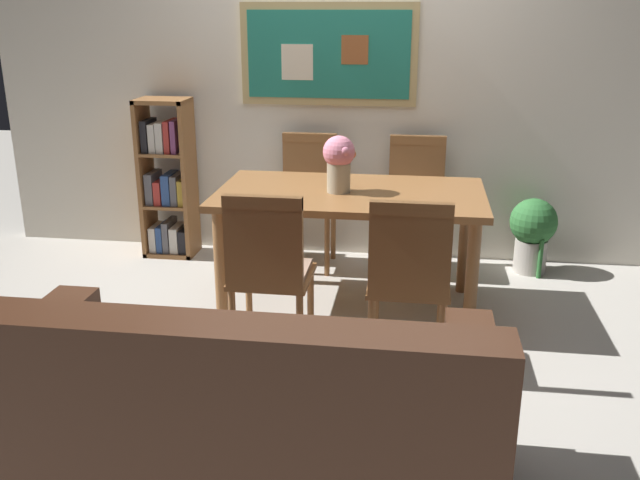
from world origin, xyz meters
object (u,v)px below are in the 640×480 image
(dining_chair_far_right, at_px, (416,193))
(dining_chair_near_left, at_px, (269,264))
(dining_chair_near_right, at_px, (409,272))
(flower_vase, at_px, (339,160))
(bookshelf, at_px, (168,184))
(dining_chair_far_left, at_px, (308,189))
(potted_ivy, at_px, (533,231))
(dining_table, at_px, (350,207))
(leather_couch, at_px, (240,426))

(dining_chair_far_right, bearing_deg, dining_chair_near_left, -115.10)
(dining_chair_far_right, relative_size, dining_chair_near_left, 1.00)
(dining_chair_near_right, bearing_deg, flower_vase, 120.91)
(bookshelf, bearing_deg, dining_chair_far_left, -1.95)
(dining_chair_near_left, bearing_deg, dining_chair_far_right, 64.90)
(dining_chair_far_right, distance_m, bookshelf, 1.77)
(bookshelf, bearing_deg, potted_ivy, -0.24)
(dining_chair_far_left, bearing_deg, dining_table, -63.83)
(dining_chair_near_left, height_order, potted_ivy, dining_chair_near_left)
(dining_chair_near_right, bearing_deg, dining_chair_far_left, 116.05)
(dining_chair_far_right, height_order, dining_chair_far_left, same)
(dining_table, height_order, dining_chair_far_left, dining_chair_far_left)
(flower_vase, bearing_deg, dining_table, 24.06)
(dining_chair_far_right, height_order, bookshelf, bookshelf)
(dining_chair_far_left, xyz_separation_m, dining_chair_near_left, (0.04, -1.49, 0.00))
(leather_couch, xyz_separation_m, flower_vase, (0.15, 1.76, 0.61))
(dining_table, height_order, leather_couch, leather_couch)
(dining_table, height_order, dining_chair_near_left, dining_chair_near_left)
(dining_table, xyz_separation_m, potted_ivy, (1.17, 0.78, -0.34))
(dining_chair_far_right, relative_size, flower_vase, 2.80)
(dining_table, relative_size, potted_ivy, 2.83)
(dining_chair_near_right, height_order, dining_chair_far_left, same)
(bookshelf, bearing_deg, dining_chair_near_left, -55.01)
(dining_chair_near_right, distance_m, potted_ivy, 1.75)
(dining_chair_far_left, distance_m, potted_ivy, 1.57)
(leather_couch, bearing_deg, dining_chair_near_right, 61.37)
(leather_couch, height_order, potted_ivy, leather_couch)
(dining_table, height_order, bookshelf, bookshelf)
(bookshelf, bearing_deg, dining_table, -29.60)
(dining_table, xyz_separation_m, bookshelf, (-1.40, 0.80, -0.11))
(dining_chair_near_right, relative_size, dining_chair_far_left, 1.00)
(dining_chair_far_left, relative_size, dining_chair_near_left, 1.00)
(dining_table, distance_m, bookshelf, 1.61)
(dining_chair_near_right, height_order, leather_couch, dining_chair_near_right)
(dining_chair_near_right, relative_size, flower_vase, 2.80)
(potted_ivy, bearing_deg, dining_chair_near_right, -118.05)
(dining_chair_near_left, bearing_deg, flower_vase, 69.30)
(dining_chair_near_left, bearing_deg, potted_ivy, 45.24)
(dining_chair_far_left, height_order, bookshelf, bookshelf)
(dining_chair_near_right, xyz_separation_m, potted_ivy, (0.81, 1.53, -0.24))
(dining_table, height_order, dining_chair_near_right, dining_chair_near_right)
(dining_chair_near_right, bearing_deg, dining_chair_near_left, 179.26)
(dining_chair_near_left, xyz_separation_m, bookshelf, (-1.07, 1.53, -0.01))
(dining_chair_near_right, bearing_deg, leather_couch, -118.63)
(dining_chair_near_right, relative_size, bookshelf, 0.80)
(dining_chair_far_left, xyz_separation_m, bookshelf, (-1.03, 0.03, -0.01))
(dining_table, relative_size, leather_couch, 0.86)
(potted_ivy, bearing_deg, leather_couch, -118.29)
(dining_chair_far_right, relative_size, leather_couch, 0.51)
(flower_vase, bearing_deg, leather_couch, -94.81)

